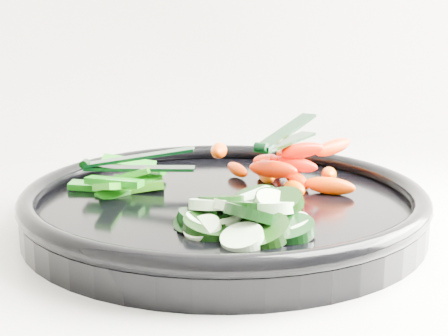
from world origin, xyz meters
name	(u,v)px	position (x,y,z in m)	size (l,w,h in m)	color
veggie_tray	(224,204)	(0.39, 1.67, 0.95)	(0.47, 0.47, 0.04)	black
cucumber_pile	(243,216)	(0.38, 1.59, 0.96)	(0.12, 0.12, 0.04)	black
carrot_pile	(286,166)	(0.47, 1.70, 0.97)	(0.16, 0.15, 0.05)	#FF3000
pepper_pile	(125,182)	(0.31, 1.74, 0.96)	(0.10, 0.13, 0.03)	#0B730A
tong_carrot	(285,137)	(0.46, 1.70, 1.00)	(0.10, 0.08, 0.02)	black
tong_pepper	(136,163)	(0.32, 1.74, 0.98)	(0.11, 0.06, 0.02)	black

